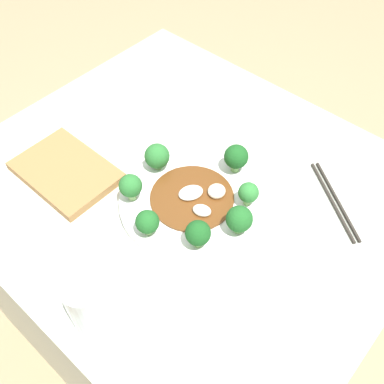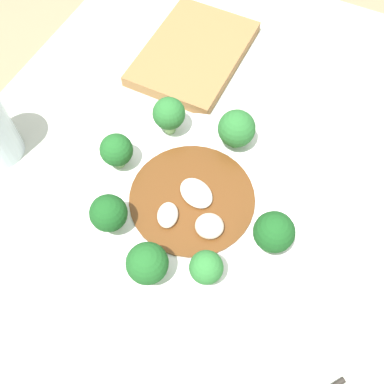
{
  "view_description": "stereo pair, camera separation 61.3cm",
  "coord_description": "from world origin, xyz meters",
  "px_view_note": "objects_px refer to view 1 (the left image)",
  "views": [
    {
      "loc": [
        -0.44,
        0.48,
        1.5
      ],
      "look_at": [
        -0.05,
        0.03,
        0.78
      ],
      "focal_mm": 42.0,
      "sensor_mm": 36.0,
      "label": 1
    },
    {
      "loc": [
        -0.32,
        -0.1,
        1.32
      ],
      "look_at": [
        -0.05,
        0.03,
        0.78
      ],
      "focal_mm": 42.0,
      "sensor_mm": 36.0,
      "label": 2
    }
  ],
  "objects_px": {
    "broccoli_north": "(147,222)",
    "chopsticks": "(335,201)",
    "broccoli_southwest": "(248,193)",
    "broccoli_west": "(239,219)",
    "stirfry_center": "(196,197)",
    "broccoli_east": "(157,156)",
    "cutting_board": "(66,171)",
    "broccoli_northwest": "(198,233)",
    "plate": "(192,201)",
    "drinking_glass": "(89,303)",
    "broccoli_south": "(236,157)",
    "broccoli_northeast": "(131,186)"
  },
  "relations": [
    {
      "from": "broccoli_northeast",
      "to": "chopsticks",
      "type": "bearing_deg",
      "value": -137.67
    },
    {
      "from": "broccoli_northwest",
      "to": "cutting_board",
      "type": "relative_size",
      "value": 0.28
    },
    {
      "from": "broccoli_northeast",
      "to": "drinking_glass",
      "type": "height_order",
      "value": "drinking_glass"
    },
    {
      "from": "drinking_glass",
      "to": "broccoli_south",
      "type": "bearing_deg",
      "value": -86.26
    },
    {
      "from": "broccoli_south",
      "to": "plate",
      "type": "bearing_deg",
      "value": 81.99
    },
    {
      "from": "cutting_board",
      "to": "broccoli_southwest",
      "type": "bearing_deg",
      "value": -151.89
    },
    {
      "from": "broccoli_west",
      "to": "cutting_board",
      "type": "bearing_deg",
      "value": 17.98
    },
    {
      "from": "broccoli_east",
      "to": "broccoli_southwest",
      "type": "relative_size",
      "value": 1.11
    },
    {
      "from": "broccoli_northwest",
      "to": "broccoli_west",
      "type": "height_order",
      "value": "broccoli_west"
    },
    {
      "from": "broccoli_northeast",
      "to": "stirfry_center",
      "type": "relative_size",
      "value": 0.36
    },
    {
      "from": "stirfry_center",
      "to": "chopsticks",
      "type": "height_order",
      "value": "stirfry_center"
    },
    {
      "from": "broccoli_southwest",
      "to": "broccoli_north",
      "type": "relative_size",
      "value": 0.97
    },
    {
      "from": "broccoli_southwest",
      "to": "broccoli_west",
      "type": "height_order",
      "value": "broccoli_west"
    },
    {
      "from": "drinking_glass",
      "to": "chopsticks",
      "type": "distance_m",
      "value": 0.55
    },
    {
      "from": "broccoli_northwest",
      "to": "broccoli_southwest",
      "type": "distance_m",
      "value": 0.14
    },
    {
      "from": "broccoli_east",
      "to": "cutting_board",
      "type": "relative_size",
      "value": 0.28
    },
    {
      "from": "broccoli_north",
      "to": "broccoli_west",
      "type": "relative_size",
      "value": 0.91
    },
    {
      "from": "broccoli_northwest",
      "to": "broccoli_north",
      "type": "distance_m",
      "value": 0.1
    },
    {
      "from": "broccoli_southwest",
      "to": "broccoli_west",
      "type": "relative_size",
      "value": 0.88
    },
    {
      "from": "broccoli_west",
      "to": "stirfry_center",
      "type": "relative_size",
      "value": 0.37
    },
    {
      "from": "broccoli_east",
      "to": "cutting_board",
      "type": "height_order",
      "value": "broccoli_east"
    },
    {
      "from": "plate",
      "to": "broccoli_northwest",
      "type": "relative_size",
      "value": 4.83
    },
    {
      "from": "broccoli_northeast",
      "to": "drinking_glass",
      "type": "xyz_separation_m",
      "value": [
        -0.14,
        0.22,
        0.01
      ]
    },
    {
      "from": "broccoli_south",
      "to": "cutting_board",
      "type": "distance_m",
      "value": 0.38
    },
    {
      "from": "broccoli_southwest",
      "to": "plate",
      "type": "bearing_deg",
      "value": 34.74
    },
    {
      "from": "broccoli_southwest",
      "to": "chopsticks",
      "type": "distance_m",
      "value": 0.2
    },
    {
      "from": "plate",
      "to": "broccoli_northeast",
      "type": "bearing_deg",
      "value": 41.76
    },
    {
      "from": "drinking_glass",
      "to": "broccoli_southwest",
      "type": "bearing_deg",
      "value": -97.53
    },
    {
      "from": "plate",
      "to": "broccoli_southwest",
      "type": "bearing_deg",
      "value": -145.26
    },
    {
      "from": "drinking_glass",
      "to": "chopsticks",
      "type": "xyz_separation_m",
      "value": [
        -0.18,
        -0.51,
        -0.06
      ]
    },
    {
      "from": "stirfry_center",
      "to": "chopsticks",
      "type": "relative_size",
      "value": 0.94
    },
    {
      "from": "stirfry_center",
      "to": "cutting_board",
      "type": "distance_m",
      "value": 0.3
    },
    {
      "from": "broccoli_west",
      "to": "cutting_board",
      "type": "distance_m",
      "value": 0.41
    },
    {
      "from": "broccoli_northeast",
      "to": "cutting_board",
      "type": "xyz_separation_m",
      "value": [
        0.17,
        0.04,
        -0.05
      ]
    },
    {
      "from": "broccoli_east",
      "to": "chopsticks",
      "type": "bearing_deg",
      "value": -150.7
    },
    {
      "from": "chopsticks",
      "to": "broccoli_north",
      "type": "bearing_deg",
      "value": 54.85
    },
    {
      "from": "broccoli_south",
      "to": "broccoli_northeast",
      "type": "distance_m",
      "value": 0.23
    },
    {
      "from": "broccoli_north",
      "to": "chopsticks",
      "type": "relative_size",
      "value": 0.31
    },
    {
      "from": "drinking_glass",
      "to": "broccoli_east",
      "type": "bearing_deg",
      "value": -63.5
    },
    {
      "from": "broccoli_southwest",
      "to": "drinking_glass",
      "type": "bearing_deg",
      "value": 82.47
    },
    {
      "from": "drinking_glass",
      "to": "cutting_board",
      "type": "xyz_separation_m",
      "value": [
        0.31,
        -0.18,
        -0.05
      ]
    },
    {
      "from": "broccoli_northwest",
      "to": "broccoli_southwest",
      "type": "bearing_deg",
      "value": -93.86
    },
    {
      "from": "stirfry_center",
      "to": "cutting_board",
      "type": "xyz_separation_m",
      "value": [
        0.27,
        0.13,
        -0.01
      ]
    },
    {
      "from": "broccoli_north",
      "to": "cutting_board",
      "type": "height_order",
      "value": "broccoli_north"
    },
    {
      "from": "broccoli_south",
      "to": "broccoli_west",
      "type": "bearing_deg",
      "value": 130.38
    },
    {
      "from": "broccoli_southwest",
      "to": "broccoli_west",
      "type": "distance_m",
      "value": 0.07
    },
    {
      "from": "plate",
      "to": "drinking_glass",
      "type": "xyz_separation_m",
      "value": [
        -0.05,
        0.31,
        0.05
      ]
    },
    {
      "from": "broccoli_west",
      "to": "stirfry_center",
      "type": "height_order",
      "value": "broccoli_west"
    },
    {
      "from": "broccoli_northwest",
      "to": "broccoli_northeast",
      "type": "height_order",
      "value": "same"
    },
    {
      "from": "broccoli_northeast",
      "to": "broccoli_west",
      "type": "relative_size",
      "value": 0.99
    }
  ]
}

